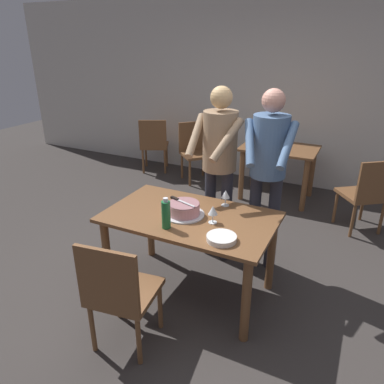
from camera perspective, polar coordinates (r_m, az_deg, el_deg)
name	(u,v)px	position (r m, az deg, el deg)	size (l,w,h in m)	color
ground_plane	(190,289)	(3.41, -0.31, -15.02)	(14.00, 14.00, 0.00)	#383330
back_wall	(284,94)	(5.67, 14.25, 14.74)	(10.00, 0.12, 2.70)	beige
main_dining_table	(190,228)	(3.06, -0.33, -5.74)	(1.40, 0.84, 0.75)	brown
cake_on_platter	(184,209)	(2.99, -1.27, -2.75)	(0.34, 0.34, 0.11)	silver
cake_knife	(178,200)	(3.01, -2.24, -1.22)	(0.26, 0.11, 0.02)	silver
plate_stack	(222,238)	(2.65, 4.65, -7.22)	(0.22, 0.22, 0.04)	white
wine_glass_near	(213,211)	(2.85, 3.30, -2.97)	(0.08, 0.08, 0.14)	silver
wine_glass_far	(226,195)	(3.15, 5.29, -0.41)	(0.08, 0.08, 0.14)	silver
water_bottle	(166,214)	(2.78, -4.10, -3.50)	(0.07, 0.07, 0.25)	#1E6B38
person_cutting_cake	(219,157)	(3.42, 4.28, 5.51)	(0.47, 0.56, 1.72)	#2D2D38
person_standing_beside	(268,163)	(3.31, 11.86, 4.49)	(0.46, 0.57, 1.72)	#2D2D38
chair_near_side	(119,291)	(2.64, -11.33, -15.02)	(0.50, 0.50, 0.90)	brown
background_table	(279,159)	(5.13, 13.42, 5.12)	(1.00, 0.70, 0.74)	brown
background_chair_0	(366,193)	(4.55, 25.66, -0.07)	(0.62, 0.62, 0.90)	brown
background_chair_1	(195,149)	(5.73, 0.46, 6.71)	(0.62, 0.62, 0.90)	brown
background_chair_2	(154,143)	(6.11, -5.97, 7.63)	(0.59, 0.59, 0.90)	brown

